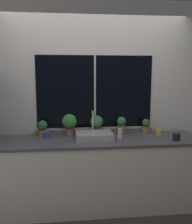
{
  "coord_description": "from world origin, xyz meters",
  "views": [
    {
      "loc": [
        -0.36,
        -2.73,
        1.73
      ],
      "look_at": [
        -0.02,
        0.32,
        1.25
      ],
      "focal_mm": 40.0,
      "sensor_mm": 36.0,
      "label": 1
    }
  ],
  "objects": [
    {
      "name": "sink",
      "position": [
        -0.05,
        0.31,
        0.95
      ],
      "size": [
        0.46,
        0.37,
        0.34
      ],
      "color": "#ADADB2",
      "rests_on": "counter"
    },
    {
      "name": "counter",
      "position": [
        0.0,
        0.32,
        0.45
      ],
      "size": [
        2.66,
        0.66,
        0.9
      ],
      "color": "silver",
      "rests_on": "ground_plane"
    },
    {
      "name": "potted_plant_far_right",
      "position": [
        0.7,
        0.57,
        1.0
      ],
      "size": [
        0.11,
        0.11,
        0.2
      ],
      "color": "#9E6B4C",
      "rests_on": "counter"
    },
    {
      "name": "potted_plant_left",
      "position": [
        -0.35,
        0.57,
        1.08
      ],
      "size": [
        0.2,
        0.2,
        0.29
      ],
      "color": "#9E6B4C",
      "rests_on": "counter"
    },
    {
      "name": "mug_blue",
      "position": [
        -0.64,
        0.45,
        0.94
      ],
      "size": [
        0.08,
        0.08,
        0.08
      ],
      "color": "#3351AD",
      "rests_on": "counter"
    },
    {
      "name": "potted_plant_far_left",
      "position": [
        -0.71,
        0.57,
        1.01
      ],
      "size": [
        0.13,
        0.13,
        0.21
      ],
      "color": "#9E6B4C",
      "rests_on": "counter"
    },
    {
      "name": "wall_back",
      "position": [
        0.0,
        0.71,
        1.35
      ],
      "size": [
        8.0,
        0.09,
        2.7
      ],
      "color": "silver",
      "rests_on": "ground_plane"
    },
    {
      "name": "mug_black",
      "position": [
        0.96,
        0.16,
        0.95
      ],
      "size": [
        0.09,
        0.09,
        0.09
      ],
      "color": "black",
      "rests_on": "counter"
    },
    {
      "name": "potted_plant_center",
      "position": [
        0.01,
        0.57,
        1.05
      ],
      "size": [
        0.17,
        0.17,
        0.26
      ],
      "color": "#9E6B4C",
      "rests_on": "counter"
    },
    {
      "name": "soap_bottle",
      "position": [
        0.28,
        0.31,
        0.98
      ],
      "size": [
        0.05,
        0.05,
        0.19
      ],
      "color": "white",
      "rests_on": "counter"
    },
    {
      "name": "potted_plant_right",
      "position": [
        0.36,
        0.57,
        1.02
      ],
      "size": [
        0.12,
        0.12,
        0.24
      ],
      "color": "#9E6B4C",
      "rests_on": "counter"
    },
    {
      "name": "ground_plane",
      "position": [
        0.0,
        0.0,
        0.0
      ],
      "size": [
        14.0,
        14.0,
        0.0
      ],
      "primitive_type": "plane",
      "color": "#38332D"
    },
    {
      "name": "mug_yellow",
      "position": [
        0.84,
        0.42,
        0.95
      ],
      "size": [
        0.08,
        0.08,
        0.09
      ],
      "color": "gold",
      "rests_on": "counter"
    }
  ]
}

